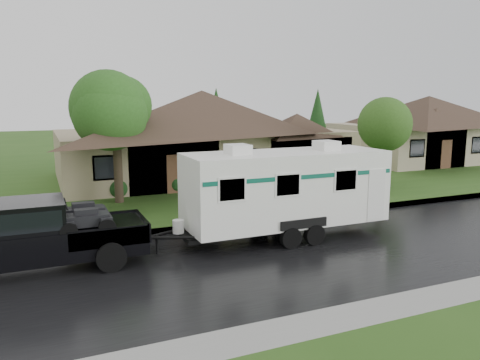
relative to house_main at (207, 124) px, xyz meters
The scene contains 11 objects.
ground 14.48m from the house_main, 99.41° to the right, with size 140.00×140.00×0.00m, color #2D5219.
road 16.40m from the house_main, 98.24° to the right, with size 140.00×8.00×0.01m, color black.
curb 12.32m from the house_main, 101.19° to the right, with size 140.00×0.50×0.15m, color gray.
lawn 4.36m from the house_main, 153.11° to the left, with size 140.00×26.00×0.15m, color #2D5219.
house_main is the anchor object (origin of this frame).
house_neighbor 19.98m from the house_main, ahead, with size 15.12×9.72×6.45m.
tree_left_green 9.05m from the house_main, 138.61° to the right, with size 3.84×3.84×6.36m.
tree_right_green 11.09m from the house_main, 44.87° to the right, with size 3.09×3.09×5.12m.
shrub_row 5.42m from the house_main, 93.69° to the right, with size 13.60×1.00×1.00m.
pickup_truck 17.75m from the house_main, 127.28° to the right, with size 6.54×2.49×2.18m.
travel_trailer 14.21m from the house_main, 97.46° to the right, with size 8.07×2.83×3.62m.
Camera 1 is at (-7.97, -15.28, 5.20)m, focal length 35.00 mm.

